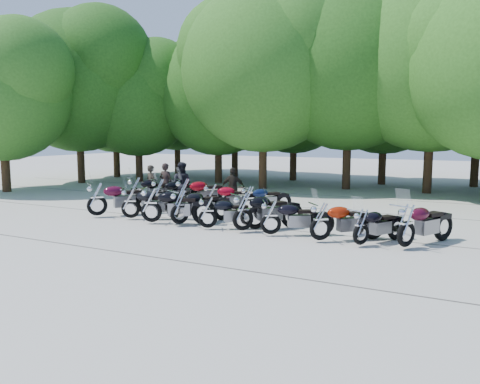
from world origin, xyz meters
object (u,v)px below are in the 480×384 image
at_px(motorcycle_13, 212,197).
at_px(rider_2, 233,188).
at_px(motorcycle_3, 180,206).
at_px(motorcycle_6, 271,216).
at_px(motorcycle_0, 97,198).
at_px(motorcycle_10, 136,190).
at_px(rider_0, 152,184).
at_px(motorcycle_4, 208,211).
at_px(rider_3, 166,183).
at_px(motorcycle_7, 321,220).
at_px(motorcycle_12, 184,192).
at_px(motorcycle_1, 130,202).
at_px(motorcycle_14, 248,199).
at_px(motorcycle_8, 361,226).
at_px(rider_1, 181,184).
at_px(motorcycle_9, 406,224).
at_px(motorcycle_11, 159,192).
at_px(motorcycle_2, 151,203).
at_px(motorcycle_5, 243,210).

height_order(motorcycle_13, rider_2, rider_2).
height_order(motorcycle_3, motorcycle_6, motorcycle_3).
bearing_deg(motorcycle_3, rider_2, -62.43).
xyz_separation_m(motorcycle_0, motorcycle_13, (3.23, 2.58, -0.07)).
distance_m(motorcycle_10, rider_2, 4.13).
bearing_deg(rider_0, motorcycle_6, 171.91).
relative_size(motorcycle_4, rider_3, 1.19).
height_order(motorcycle_3, rider_3, rider_3).
xyz_separation_m(motorcycle_4, motorcycle_6, (2.12, 0.03, 0.02)).
distance_m(motorcycle_6, motorcycle_7, 1.53).
distance_m(motorcycle_10, motorcycle_12, 2.46).
xyz_separation_m(motorcycle_1, motorcycle_13, (1.87, 2.40, -0.00)).
height_order(motorcycle_7, motorcycle_14, motorcycle_7).
height_order(motorcycle_8, rider_0, rider_0).
distance_m(motorcycle_7, rider_0, 9.42).
relative_size(motorcycle_12, rider_2, 1.52).
bearing_deg(motorcycle_3, motorcycle_4, -159.57).
height_order(motorcycle_4, motorcycle_8, motorcycle_4).
bearing_deg(motorcycle_6, motorcycle_10, 38.82).
relative_size(motorcycle_3, motorcycle_7, 1.06).
distance_m(motorcycle_7, motorcycle_14, 4.74).
height_order(motorcycle_14, rider_1, rider_1).
height_order(motorcycle_9, motorcycle_13, motorcycle_9).
relative_size(motorcycle_6, rider_2, 1.29).
relative_size(motorcycle_11, rider_0, 1.43).
height_order(motorcycle_11, motorcycle_12, motorcycle_12).
bearing_deg(motorcycle_0, rider_0, -46.81).
bearing_deg(motorcycle_3, motorcycle_11, -18.22).
bearing_deg(motorcycle_6, motorcycle_2, 61.19).
bearing_deg(rider_0, motorcycle_5, 169.08).
distance_m(motorcycle_6, motorcycle_14, 3.61).
bearing_deg(rider_1, motorcycle_2, 97.16).
xyz_separation_m(motorcycle_5, rider_0, (-6.16, 3.55, 0.15)).
relative_size(motorcycle_1, rider_3, 1.30).
xyz_separation_m(motorcycle_3, motorcycle_9, (6.97, 0.07, 0.00)).
bearing_deg(motorcycle_1, motorcycle_7, -119.47).
xyz_separation_m(motorcycle_1, motorcycle_4, (3.27, -0.25, -0.05)).
bearing_deg(motorcycle_9, motorcycle_1, 27.00).
distance_m(motorcycle_1, rider_1, 3.36).
height_order(motorcycle_3, motorcycle_8, motorcycle_3).
bearing_deg(motorcycle_14, rider_0, 25.63).
bearing_deg(rider_2, motorcycle_10, 2.00).
height_order(motorcycle_7, motorcycle_12, motorcycle_12).
bearing_deg(motorcycle_3, motorcycle_9, -153.89).
relative_size(motorcycle_1, motorcycle_10, 0.95).
bearing_deg(motorcycle_7, motorcycle_5, 44.71).
bearing_deg(motorcycle_2, rider_2, -33.03).
xyz_separation_m(motorcycle_7, motorcycle_12, (-6.39, 2.86, 0.08)).
distance_m(motorcycle_3, motorcycle_13, 2.56).
xyz_separation_m(motorcycle_5, motorcycle_12, (-3.91, 2.67, 0.03)).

